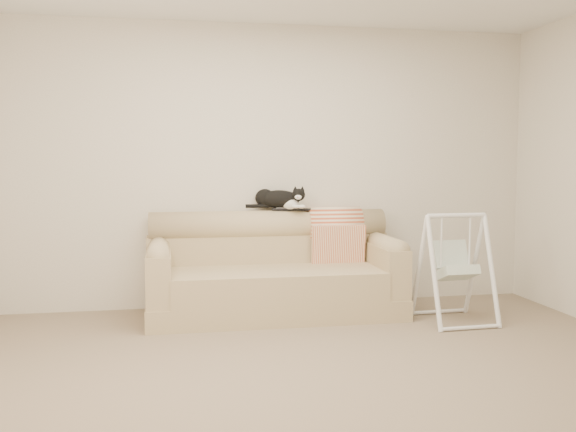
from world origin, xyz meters
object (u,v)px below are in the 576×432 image
object	(u,v)px
remote_a	(282,209)
tuxedo_cat	(279,199)
sofa	(273,274)
remote_b	(302,209)
baby_swing	(455,268)

from	to	relation	value
remote_a	tuxedo_cat	size ratio (longest dim) A/B	0.34
sofa	remote_a	size ratio (longest dim) A/B	11.95
sofa	remote_a	bearing A→B (deg)	63.09
tuxedo_cat	remote_b	bearing A→B (deg)	-12.98
sofa	remote_a	xyz separation A→B (m)	(0.12, 0.24, 0.56)
remote_b	sofa	bearing A→B (deg)	-144.14
remote_a	baby_swing	distance (m)	1.62
sofa	remote_a	world-z (taller)	remote_a
baby_swing	sofa	bearing A→B (deg)	158.72
remote_b	baby_swing	world-z (taller)	baby_swing
remote_b	tuxedo_cat	xyz separation A→B (m)	(-0.20, 0.05, 0.10)
sofa	baby_swing	xyz separation A→B (m)	(1.45, -0.56, 0.11)
remote_b	tuxedo_cat	size ratio (longest dim) A/B	0.32
sofa	baby_swing	distance (m)	1.56
baby_swing	tuxedo_cat	bearing A→B (deg)	148.55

